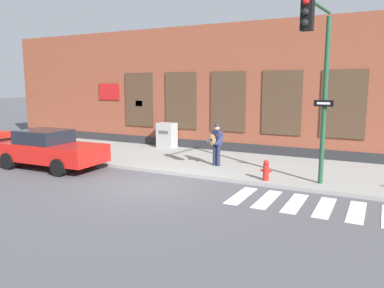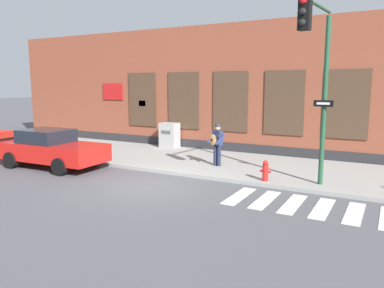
{
  "view_description": "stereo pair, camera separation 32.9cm",
  "coord_description": "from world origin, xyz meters",
  "views": [
    {
      "loc": [
        6.64,
        -10.05,
        3.3
      ],
      "look_at": [
        0.5,
        1.89,
        1.17
      ],
      "focal_mm": 35.0,
      "sensor_mm": 36.0,
      "label": 1
    },
    {
      "loc": [
        6.93,
        -9.89,
        3.3
      ],
      "look_at": [
        0.5,
        1.89,
        1.17
      ],
      "focal_mm": 35.0,
      "sensor_mm": 36.0,
      "label": 2
    }
  ],
  "objects": [
    {
      "name": "sidewalk",
      "position": [
        0.0,
        4.11,
        0.06
      ],
      "size": [
        28.0,
        5.05,
        0.13
      ],
      "color": "gray",
      "rests_on": "ground"
    },
    {
      "name": "fire_hydrant",
      "position": [
        3.26,
        1.94,
        0.47
      ],
      "size": [
        0.38,
        0.2,
        0.7
      ],
      "color": "red",
      "rests_on": "sidewalk"
    },
    {
      "name": "busker",
      "position": [
        0.83,
        3.3,
        1.08
      ],
      "size": [
        0.72,
        0.67,
        1.67
      ],
      "color": "#1E233D",
      "rests_on": "sidewalk"
    },
    {
      "name": "utility_box",
      "position": [
        -3.15,
        6.18,
        0.76
      ],
      "size": [
        0.9,
        0.69,
        1.26
      ],
      "color": "#9E9E9E",
      "rests_on": "sidewalk"
    },
    {
      "name": "red_car",
      "position": [
        -5.16,
        0.39,
        0.77
      ],
      "size": [
        4.65,
        2.08,
        1.53
      ],
      "color": "red",
      "rests_on": "ground"
    },
    {
      "name": "ground_plane",
      "position": [
        0.0,
        0.0,
        0.0
      ],
      "size": [
        160.0,
        160.0,
        0.0
      ],
      "primitive_type": "plane",
      "color": "#4C4C51"
    },
    {
      "name": "building_backdrop",
      "position": [
        -0.0,
        8.62,
        3.07
      ],
      "size": [
        28.0,
        4.06,
        6.15
      ],
      "color": "brown",
      "rests_on": "ground"
    },
    {
      "name": "traffic_light",
      "position": [
        4.85,
        1.48,
        3.84
      ],
      "size": [
        0.68,
        2.57,
        5.43
      ],
      "color": "#1E472D",
      "rests_on": "sidewalk"
    },
    {
      "name": "crosswalk",
      "position": [
        5.38,
        0.29,
        0.01
      ],
      "size": [
        5.2,
        1.9,
        0.01
      ],
      "color": "silver",
      "rests_on": "ground"
    }
  ]
}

